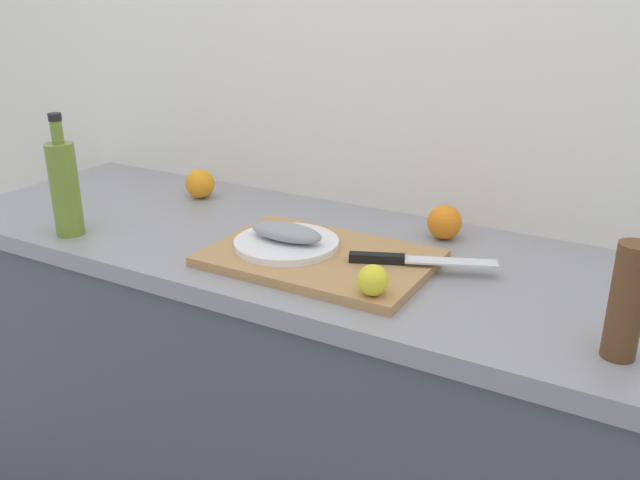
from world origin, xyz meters
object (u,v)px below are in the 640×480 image
Objects in this scene: white_plate at (287,243)px; fish_fillet at (286,232)px; olive_oil_bottle at (65,187)px; orange_0 at (200,184)px; chef_knife at (404,259)px; pepper_mill at (627,302)px; cutting_board at (320,258)px; lemon_0 at (373,280)px.

fish_fillet is (0.00, 0.00, 0.03)m from white_plate.
olive_oil_bottle reaches higher than orange_0.
chef_knife is 0.77m from olive_oil_bottle.
pepper_mill is (0.66, -0.09, 0.07)m from white_plate.
olive_oil_bottle is (-0.58, -0.14, 0.10)m from cutting_board.
lemon_0 is at bearing -27.37° from orange_0.
olive_oil_bottle reaches higher than cutting_board.
white_plate is at bearing 15.08° from olive_oil_bottle.
olive_oil_bottle reaches higher than fish_fillet.
lemon_0 is 0.76m from olive_oil_bottle.
white_plate is 1.33× the size of fish_fillet.
lemon_0 is (0.26, -0.12, -0.00)m from fish_fillet.
cutting_board is 1.63× the size of olive_oil_bottle.
chef_knife is at bearing 12.17° from cutting_board.
fish_fillet reaches higher than chef_knife.
fish_fillet reaches higher than white_plate.
fish_fillet is at bearing 172.13° from pepper_mill.
chef_knife reaches higher than white_plate.
lemon_0 is 0.76m from orange_0.
pepper_mill reaches higher than lemon_0.
fish_fillet reaches higher than cutting_board.
pepper_mill is at bearing 2.13° from olive_oil_bottle.
lemon_0 is at bearing 1.19° from olive_oil_bottle.
lemon_0 is 0.41m from pepper_mill.
pepper_mill is at bearing -16.59° from orange_0.
fish_fillet is 0.25m from chef_knife.
fish_fillet is 0.60× the size of olive_oil_bottle.
orange_0 reaches higher than white_plate.
lemon_0 is 0.30× the size of pepper_mill.
white_plate is at bearing -178.80° from cutting_board.
olive_oil_bottle is 1.48× the size of pepper_mill.
cutting_board is 2.05× the size of white_plate.
fish_fillet is at bearing -178.80° from cutting_board.
fish_fillet is at bearing 0.00° from white_plate.
orange_0 reaches higher than lemon_0.
olive_oil_bottle is 3.56× the size of orange_0.
cutting_board is at bearing 169.43° from chef_knife.
white_plate is 3.91× the size of lemon_0.
cutting_board is 5.83× the size of orange_0.
chef_knife is 0.44m from pepper_mill.
orange_0 is (-0.42, 0.23, -0.01)m from fish_fillet.
lemon_0 reaches higher than white_plate.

